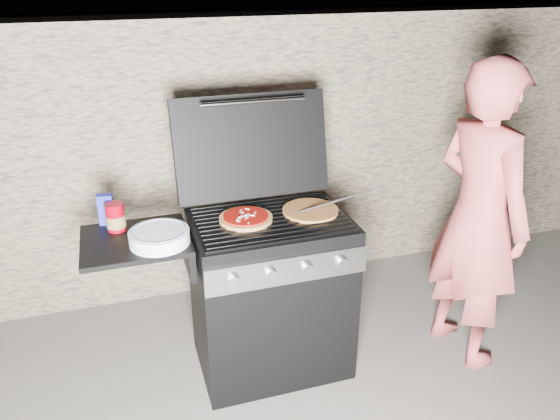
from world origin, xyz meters
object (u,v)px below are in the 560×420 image
object	(u,v)px
pizza_topped	(246,218)
gas_grill	(226,302)
person	(478,217)
sauce_jar	(115,217)

from	to	relation	value
pizza_topped	gas_grill	bearing A→B (deg)	-173.18
pizza_topped	person	world-z (taller)	person
pizza_topped	sauce_jar	world-z (taller)	sauce_jar
sauce_jar	person	world-z (taller)	person
sauce_jar	gas_grill	bearing A→B (deg)	-13.38
pizza_topped	sauce_jar	size ratio (longest dim) A/B	1.92
sauce_jar	person	size ratio (longest dim) A/B	0.08
sauce_jar	person	bearing A→B (deg)	-9.91
person	sauce_jar	bearing A→B (deg)	71.01
pizza_topped	person	xyz separation A→B (m)	(1.22, -0.22, -0.07)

